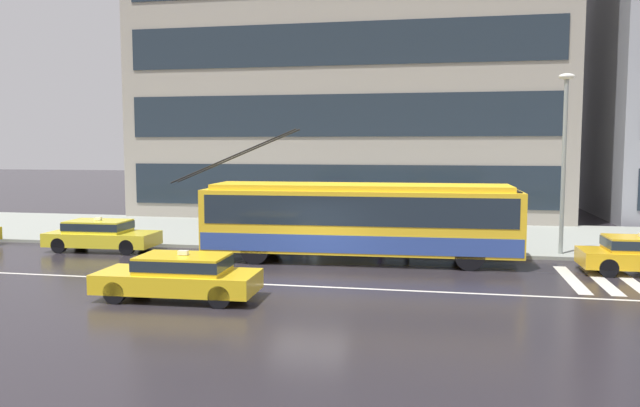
# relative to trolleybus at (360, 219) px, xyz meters

# --- Properties ---
(ground_plane) EXTENTS (160.00, 160.00, 0.00)m
(ground_plane) POSITION_rel_trolleybus_xyz_m (-1.24, -3.29, -1.60)
(ground_plane) COLOR #262227
(sidewalk_slab) EXTENTS (80.00, 10.00, 0.14)m
(sidewalk_slab) POSITION_rel_trolleybus_xyz_m (-1.24, 6.60, -1.53)
(sidewalk_slab) COLOR gray
(sidewalk_slab) RESTS_ON ground_plane
(crosswalk_stripe_edge_near) EXTENTS (0.44, 4.40, 0.01)m
(crosswalk_stripe_edge_near) POSITION_rel_trolleybus_xyz_m (7.18, -1.84, -1.60)
(crosswalk_stripe_edge_near) COLOR beige
(crosswalk_stripe_edge_near) RESTS_ON ground_plane
(crosswalk_stripe_inner_a) EXTENTS (0.44, 4.40, 0.01)m
(crosswalk_stripe_inner_a) POSITION_rel_trolleybus_xyz_m (8.08, -1.84, -1.60)
(crosswalk_stripe_inner_a) COLOR beige
(crosswalk_stripe_inner_a) RESTS_ON ground_plane
(crosswalk_stripe_center) EXTENTS (0.44, 4.40, 0.01)m
(crosswalk_stripe_center) POSITION_rel_trolleybus_xyz_m (8.98, -1.84, -1.60)
(crosswalk_stripe_center) COLOR beige
(crosswalk_stripe_center) RESTS_ON ground_plane
(lane_centre_line) EXTENTS (72.00, 0.14, 0.01)m
(lane_centre_line) POSITION_rel_trolleybus_xyz_m (-1.24, -4.49, -1.60)
(lane_centre_line) COLOR silver
(lane_centre_line) RESTS_ON ground_plane
(trolleybus) EXTENTS (13.13, 2.98, 4.98)m
(trolleybus) POSITION_rel_trolleybus_xyz_m (0.00, 0.00, 0.00)
(trolleybus) COLOR yellow
(trolleybus) RESTS_ON ground_plane
(taxi_queued_behind_bus) EXTENTS (4.51, 1.96, 1.39)m
(taxi_queued_behind_bus) POSITION_rel_trolleybus_xyz_m (-10.79, 0.32, -0.90)
(taxi_queued_behind_bus) COLOR yellow
(taxi_queued_behind_bus) RESTS_ON ground_plane
(taxi_oncoming_near) EXTENTS (4.60, 1.94, 1.39)m
(taxi_oncoming_near) POSITION_rel_trolleybus_xyz_m (-4.25, -6.74, -0.90)
(taxi_oncoming_near) COLOR yellow
(taxi_oncoming_near) RESTS_ON ground_plane
(bus_shelter) EXTENTS (3.64, 1.59, 2.59)m
(bus_shelter) POSITION_rel_trolleybus_xyz_m (-1.03, 3.43, 0.45)
(bus_shelter) COLOR gray
(bus_shelter) RESTS_ON sidewalk_slab
(pedestrian_at_shelter) EXTENTS (0.45, 0.45, 1.60)m
(pedestrian_at_shelter) POSITION_rel_trolleybus_xyz_m (0.54, 2.29, -0.51)
(pedestrian_at_shelter) COLOR #2B2253
(pedestrian_at_shelter) RESTS_ON sidewalk_slab
(pedestrian_approaching_curb) EXTENTS (1.54, 1.54, 1.93)m
(pedestrian_approaching_curb) POSITION_rel_trolleybus_xyz_m (-0.91, 4.05, 0.13)
(pedestrian_approaching_curb) COLOR #222248
(pedestrian_approaching_curb) RESTS_ON sidewalk_slab
(pedestrian_walking_past) EXTENTS (1.21, 1.21, 2.05)m
(pedestrian_walking_past) POSITION_rel_trolleybus_xyz_m (1.69, 2.01, 0.16)
(pedestrian_walking_past) COLOR #2B3746
(pedestrian_walking_past) RESTS_ON sidewalk_slab
(pedestrian_waiting_by_pole) EXTENTS (1.33, 1.33, 1.94)m
(pedestrian_waiting_by_pole) POSITION_rel_trolleybus_xyz_m (-3.75, 4.39, 0.09)
(pedestrian_waiting_by_pole) COLOR navy
(pedestrian_waiting_by_pole) RESTS_ON sidewalk_slab
(street_lamp) EXTENTS (0.60, 0.32, 6.92)m
(street_lamp) POSITION_rel_trolleybus_xyz_m (7.56, 2.32, 2.61)
(street_lamp) COLOR gray
(street_lamp) RESTS_ON sidewalk_slab
(office_tower_corner_left) EXTENTS (25.71, 13.61, 23.60)m
(office_tower_corner_left) POSITION_rel_trolleybus_xyz_m (-2.76, 17.74, 10.21)
(office_tower_corner_left) COLOR gray
(office_tower_corner_left) RESTS_ON ground_plane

